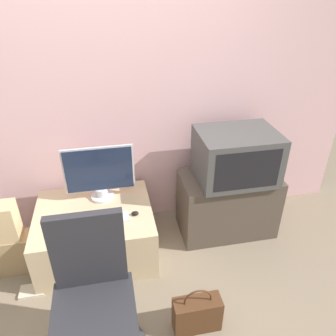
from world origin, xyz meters
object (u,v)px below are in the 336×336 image
object	(u,v)px
main_monitor	(100,173)
cardboard_box_lower	(12,253)
handbag	(197,314)
crt_tv	(236,156)
mouse	(135,213)
office_chair	(95,312)
keyboard	(106,219)
book	(32,291)

from	to	relation	value
main_monitor	cardboard_box_lower	distance (m)	0.92
handbag	crt_tv	bearing A→B (deg)	58.36
main_monitor	mouse	distance (m)	0.44
cardboard_box_lower	main_monitor	bearing A→B (deg)	17.92
crt_tv	handbag	distance (m)	1.23
crt_tv	office_chair	size ratio (longest dim) A/B	0.64
crt_tv	keyboard	bearing A→B (deg)	-170.49
keyboard	office_chair	world-z (taller)	office_chair
main_monitor	handbag	xyz separation A→B (m)	(0.55, -1.02, -0.53)
keyboard	mouse	bearing A→B (deg)	2.86
office_chair	book	bearing A→B (deg)	131.59
mouse	cardboard_box_lower	distance (m)	1.02
main_monitor	keyboard	world-z (taller)	main_monitor
office_chair	book	xyz separation A→B (m)	(-0.50, 0.56, -0.39)
main_monitor	cardboard_box_lower	bearing A→B (deg)	-162.08
cardboard_box_lower	office_chair	bearing A→B (deg)	-51.48
crt_tv	main_monitor	bearing A→B (deg)	173.60
keyboard	crt_tv	bearing A→B (deg)	9.51
book	crt_tv	bearing A→B (deg)	13.00
main_monitor	handbag	world-z (taller)	main_monitor
mouse	crt_tv	xyz separation A→B (m)	(0.86, 0.17, 0.32)
main_monitor	keyboard	distance (m)	0.38
office_chair	mouse	bearing A→B (deg)	68.14
keyboard	office_chair	size ratio (longest dim) A/B	0.35
crt_tv	office_chair	bearing A→B (deg)	-141.00
keyboard	handbag	distance (m)	0.94
main_monitor	cardboard_box_lower	world-z (taller)	main_monitor
main_monitor	crt_tv	size ratio (longest dim) A/B	0.88
main_monitor	cardboard_box_lower	xyz separation A→B (m)	(-0.74, -0.24, -0.50)
keyboard	book	xyz separation A→B (m)	(-0.59, -0.21, -0.43)
cardboard_box_lower	handbag	bearing A→B (deg)	-31.10
cardboard_box_lower	handbag	xyz separation A→B (m)	(1.29, -0.78, -0.03)
keyboard	crt_tv	distance (m)	1.14
cardboard_box_lower	book	size ratio (longest dim) A/B	1.81
book	main_monitor	bearing A→B (deg)	41.75
cardboard_box_lower	book	xyz separation A→B (m)	(0.16, -0.27, -0.15)
handbag	office_chair	bearing A→B (deg)	-174.66
keyboard	handbag	size ratio (longest dim) A/B	0.96
mouse	office_chair	xyz separation A→B (m)	(-0.31, -0.78, -0.05)
mouse	cardboard_box_lower	world-z (taller)	mouse
mouse	book	world-z (taller)	mouse
handbag	book	distance (m)	1.24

